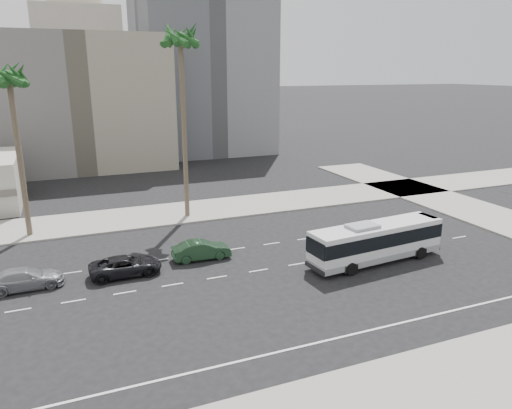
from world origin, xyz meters
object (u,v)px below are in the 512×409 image
car_c (25,279)px  palm_mid (9,81)px  car_a (201,250)px  car_b (126,266)px  city_bus (376,241)px  palm_near (180,43)px

car_c → palm_mid: bearing=-0.5°
car_a → car_b: size_ratio=0.89×
city_bus → palm_mid: (-23.34, 15.44, 10.95)m
car_b → palm_near: palm_near is taller
city_bus → palm_near: 23.30m
car_c → car_a: bearing=-89.1°
car_a → car_b: car_a is taller
palm_mid → palm_near: bearing=1.6°
city_bus → palm_mid: palm_mid is taller
palm_near → car_b: bearing=-122.0°
palm_mid → car_c: bearing=-88.8°
city_bus → car_b: city_bus is taller
car_a → palm_near: palm_near is taller
car_a → palm_mid: size_ratio=0.30×
palm_near → car_a: bearing=-98.8°
car_c → palm_near: palm_near is taller
car_b → city_bus: bearing=-105.2°
city_bus → palm_near: bearing=116.5°
car_a → palm_near: (1.65, 10.62, 14.90)m
city_bus → palm_mid: bearing=141.2°
city_bus → car_a: 12.62m
city_bus → car_c: (-23.12, 4.67, -0.91)m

